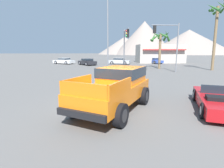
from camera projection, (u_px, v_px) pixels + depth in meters
name	position (u px, v px, depth m)	size (l,w,h in m)	color
ground_plane	(106.00, 109.00, 8.22)	(320.00, 320.00, 0.00)	#5B5956
orange_pickup_truck	(116.00, 86.00, 8.13)	(4.19, 5.40, 1.90)	orange
red_convertible_car	(220.00, 101.00, 7.94)	(3.31, 4.68, 1.07)	#B21419
parked_car_silver	(119.00, 61.00, 34.93)	(4.59, 3.09, 1.23)	#B7BABF
parked_car_blue	(155.00, 61.00, 37.03)	(2.66, 4.39, 1.17)	#334C9E
parked_car_white	(64.00, 61.00, 35.46)	(4.68, 3.76, 1.20)	white
parked_car_dark	(87.00, 62.00, 32.71)	(3.81, 4.48, 1.20)	#232328
traffic_light_main	(126.00, 42.00, 21.13)	(0.38, 3.56, 5.31)	slate
traffic_light_crosswalk	(168.00, 39.00, 21.27)	(3.42, 0.38, 5.94)	slate
street_lamp_post	(108.00, 29.00, 17.45)	(0.90, 0.24, 8.10)	slate
palm_tree_tall	(217.00, 21.00, 22.99)	(2.75, 2.67, 8.83)	brown
palm_tree_short	(160.00, 40.00, 25.59)	(2.91, 2.93, 5.52)	brown
storefront_building	(160.00, 54.00, 39.02)	(9.95, 5.94, 3.97)	#BCB2A3
distant_mountain_range	(174.00, 42.00, 125.19)	(98.73, 63.61, 21.43)	gray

